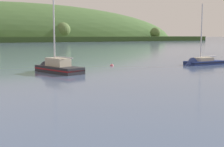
% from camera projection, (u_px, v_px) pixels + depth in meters
% --- Properties ---
extents(far_shoreline_hill, '(403.52, 103.98, 65.00)m').
position_uv_depth(far_shoreline_hill, '(13.00, 41.00, 263.82)').
color(far_shoreline_hill, '#314A21').
rests_on(far_shoreline_hill, ground).
extents(sailboat_near_mooring, '(8.44, 3.34, 12.09)m').
position_uv_depth(sailboat_near_mooring, '(200.00, 64.00, 56.28)').
color(sailboat_near_mooring, navy).
rests_on(sailboat_near_mooring, ground).
extents(sailboat_midwater_white, '(5.56, 9.52, 15.61)m').
position_uv_depth(sailboat_midwater_white, '(55.00, 69.00, 45.21)').
color(sailboat_midwater_white, '#232328').
rests_on(sailboat_midwater_white, ground).
extents(mooring_buoy_foreground, '(0.62, 0.62, 0.70)m').
position_uv_depth(mooring_buoy_foreground, '(112.00, 66.00, 54.32)').
color(mooring_buoy_foreground, '#E06675').
rests_on(mooring_buoy_foreground, ground).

